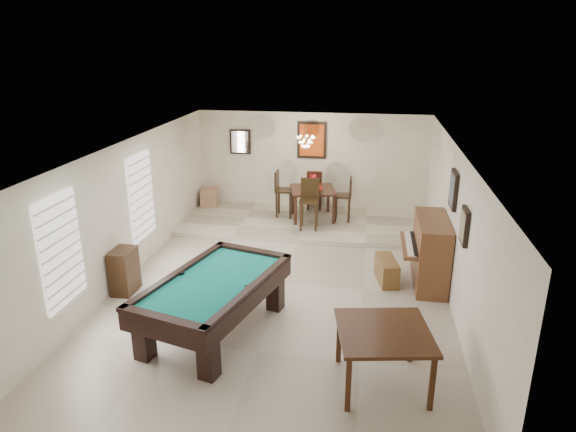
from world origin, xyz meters
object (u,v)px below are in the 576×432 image
(square_table, at_px, (382,357))
(piano_bench, at_px, (387,270))
(dining_chair_east, at_px, (343,199))
(dining_chair_south, at_px, (309,205))
(dining_table, at_px, (313,201))
(pool_table, at_px, (215,306))
(upright_piano, at_px, (422,251))
(apothecary_chest, at_px, (124,271))
(chandelier, at_px, (306,137))
(dining_chair_north, at_px, (315,189))
(dining_chair_west, at_px, (285,194))
(flower_vase, at_px, (313,179))
(corner_bench, at_px, (209,197))

(square_table, relative_size, piano_bench, 1.46)
(dining_chair_east, bearing_deg, dining_chair_south, -46.25)
(dining_table, bearing_deg, pool_table, -99.91)
(upright_piano, distance_m, dining_chair_east, 3.39)
(dining_chair_south, bearing_deg, apothecary_chest, -131.94)
(upright_piano, height_order, apothecary_chest, upright_piano)
(chandelier, bearing_deg, pool_table, -98.76)
(dining_chair_south, height_order, dining_chair_north, dining_chair_south)
(upright_piano, relative_size, dining_chair_east, 1.39)
(dining_chair_north, height_order, dining_chair_west, dining_chair_west)
(dining_table, relative_size, chandelier, 1.77)
(flower_vase, bearing_deg, pool_table, -99.91)
(apothecary_chest, bearing_deg, dining_chair_south, 49.83)
(dining_table, xyz_separation_m, dining_chair_east, (0.75, -0.05, 0.11))
(upright_piano, distance_m, dining_chair_west, 4.36)
(upright_piano, distance_m, flower_vase, 3.87)
(square_table, height_order, apothecary_chest, apothecary_chest)
(dining_chair_north, bearing_deg, square_table, 100.85)
(pool_table, relative_size, piano_bench, 3.23)
(dining_chair_east, bearing_deg, apothecary_chest, -41.49)
(flower_vase, bearing_deg, chandelier, -118.09)
(piano_bench, relative_size, dining_table, 0.76)
(dining_table, xyz_separation_m, dining_chair_north, (-0.03, 0.75, 0.09))
(pool_table, height_order, dining_chair_west, dining_chair_west)
(upright_piano, xyz_separation_m, dining_chair_east, (-1.65, 2.95, 0.03))
(square_table, relative_size, dining_chair_east, 1.08)
(chandelier, bearing_deg, apothecary_chest, -125.10)
(dining_chair_east, bearing_deg, dining_chair_north, -135.83)
(square_table, xyz_separation_m, dining_chair_south, (-1.64, 5.43, 0.30))
(piano_bench, height_order, flower_vase, flower_vase)
(apothecary_chest, bearing_deg, piano_bench, 14.12)
(flower_vase, height_order, chandelier, chandelier)
(dining_chair_west, bearing_deg, dining_chair_east, -93.88)
(apothecary_chest, distance_m, dining_chair_west, 4.84)
(piano_bench, bearing_deg, corner_bench, 141.73)
(dining_chair_west, bearing_deg, pool_table, 177.48)
(pool_table, xyz_separation_m, flower_vase, (0.92, 5.28, 0.69))
(apothecary_chest, distance_m, dining_chair_north, 5.78)
(dining_chair_north, distance_m, dining_chair_east, 1.12)
(dining_chair_south, bearing_deg, upright_piano, -44.80)
(dining_chair_west, relative_size, dining_chair_east, 1.06)
(dining_chair_north, xyz_separation_m, dining_chair_east, (0.78, -0.80, 0.02))
(square_table, xyz_separation_m, piano_bench, (0.13, 3.13, -0.18))
(dining_chair_north, xyz_separation_m, corner_bench, (-2.82, -0.16, -0.30))
(pool_table, distance_m, upright_piano, 4.03)
(dining_table, bearing_deg, dining_chair_south, -89.68)
(piano_bench, xyz_separation_m, apothecary_chest, (-4.70, -1.18, 0.18))
(square_table, bearing_deg, apothecary_chest, 156.93)
(corner_bench, bearing_deg, apothecary_chest, -90.91)
(square_table, relative_size, chandelier, 1.97)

